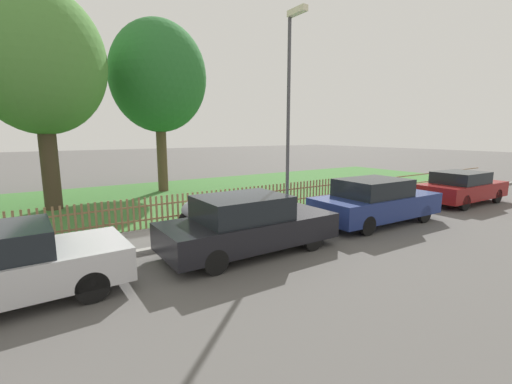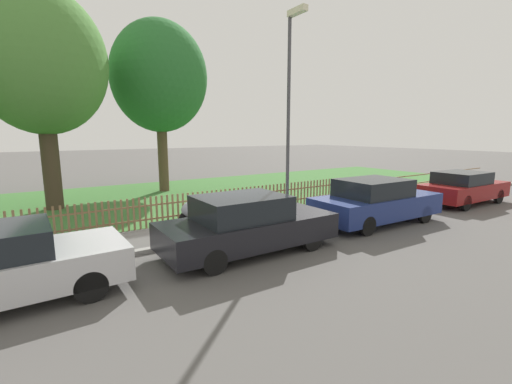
% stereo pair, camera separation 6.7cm
% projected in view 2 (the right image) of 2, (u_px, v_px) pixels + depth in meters
% --- Properties ---
extents(ground_plane, '(120.00, 120.00, 0.00)m').
position_uv_depth(ground_plane, '(229.00, 239.00, 9.77)').
color(ground_plane, '#565451').
extents(kerb_stone, '(40.24, 0.20, 0.12)m').
position_uv_depth(kerb_stone, '(228.00, 236.00, 9.84)').
color(kerb_stone, gray).
rests_on(kerb_stone, ground).
extents(grass_strip, '(40.24, 10.21, 0.01)m').
position_uv_depth(grass_strip, '(152.00, 198.00, 15.93)').
color(grass_strip, '#3D7033').
rests_on(grass_strip, ground).
extents(park_fence, '(40.24, 0.05, 1.01)m').
position_uv_depth(park_fence, '(195.00, 207.00, 11.65)').
color(park_fence, olive).
rests_on(park_fence, ground).
extents(parked_car_black_saloon, '(4.48, 1.81, 1.46)m').
position_uv_depth(parked_car_black_saloon, '(247.00, 224.00, 8.57)').
color(parked_car_black_saloon, black).
rests_on(parked_car_black_saloon, ground).
extents(parked_car_navy_estate, '(4.61, 1.97, 1.50)m').
position_uv_depth(parked_car_navy_estate, '(376.00, 201.00, 11.35)').
color(parked_car_navy_estate, navy).
rests_on(parked_car_navy_estate, ground).
extents(parked_car_red_compact, '(4.35, 1.84, 1.38)m').
position_uv_depth(parked_car_red_compact, '(463.00, 187.00, 14.52)').
color(parked_car_red_compact, maroon).
rests_on(parked_car_red_compact, ground).
extents(covered_motorcycle, '(1.90, 0.74, 0.98)m').
position_uv_depth(covered_motorcycle, '(208.00, 207.00, 11.13)').
color(covered_motorcycle, black).
rests_on(covered_motorcycle, ground).
extents(tree_mid_park, '(4.68, 4.68, 8.30)m').
position_uv_depth(tree_mid_park, '(41.00, 63.00, 12.67)').
color(tree_mid_park, '#473828').
rests_on(tree_mid_park, ground).
extents(tree_far_left, '(4.70, 4.70, 8.44)m').
position_uv_depth(tree_far_left, '(159.00, 78.00, 16.95)').
color(tree_far_left, brown).
rests_on(tree_far_left, ground).
extents(street_lamp, '(0.20, 0.79, 6.68)m').
position_uv_depth(street_lamp, '(290.00, 97.00, 10.87)').
color(street_lamp, '#47474C').
rests_on(street_lamp, ground).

